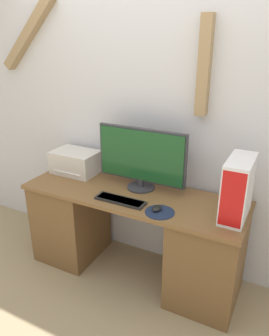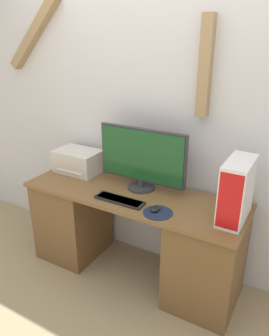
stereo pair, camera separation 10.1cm
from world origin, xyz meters
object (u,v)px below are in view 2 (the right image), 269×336
at_px(monitor, 142,158).
at_px(mouse, 155,209).
at_px(keyboard, 120,200).
at_px(computer_tower, 237,191).
at_px(printer, 78,161).

height_order(monitor, mouse, monitor).
height_order(monitor, keyboard, monitor).
height_order(keyboard, computer_tower, computer_tower).
height_order(keyboard, mouse, mouse).
height_order(keyboard, printer, printer).
xyz_separation_m(monitor, computer_tower, (0.75, -0.11, -0.05)).
height_order(mouse, printer, printer).
bearing_deg(printer, monitor, -2.25).
distance_m(monitor, mouse, 0.45).
xyz_separation_m(keyboard, mouse, (0.29, 0.00, 0.01)).
xyz_separation_m(mouse, computer_tower, (0.50, 0.17, 0.19)).
relative_size(keyboard, mouse, 4.20).
distance_m(keyboard, computer_tower, 0.83).
bearing_deg(keyboard, computer_tower, 12.15).
xyz_separation_m(monitor, keyboard, (-0.03, -0.28, -0.25)).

